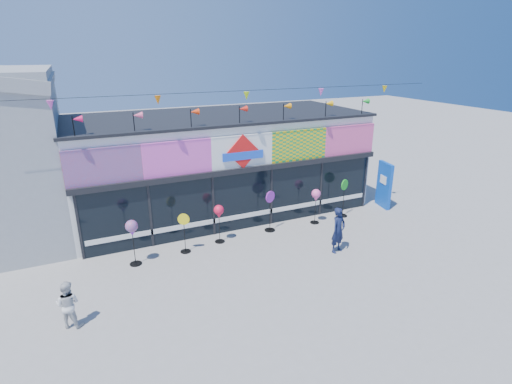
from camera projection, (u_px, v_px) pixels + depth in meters
ground at (285, 269)px, 12.70m from camera, size 80.00×80.00×0.00m
kite_shop at (220, 163)px, 17.11m from camera, size 16.00×5.70×5.31m
blue_sign at (384, 185)px, 17.52m from camera, size 0.33×1.02×2.02m
spinner_0 at (132, 229)px, 12.60m from camera, size 0.39×0.39×1.56m
spinner_1 at (184, 232)px, 13.56m from camera, size 0.38×0.36×1.43m
spinner_2 at (219, 213)px, 14.16m from camera, size 0.36×0.36×1.43m
spinner_3 at (270, 210)px, 15.18m from camera, size 0.44×0.41×1.62m
spinner_4 at (316, 196)px, 15.76m from camera, size 0.36×0.36×1.43m
spinner_5 at (344, 197)px, 16.53m from camera, size 0.44×0.41×1.62m
adult_man at (338, 230)px, 13.58m from camera, size 0.68×0.55×1.61m
child at (68, 304)px, 9.89m from camera, size 0.71×0.59×1.26m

